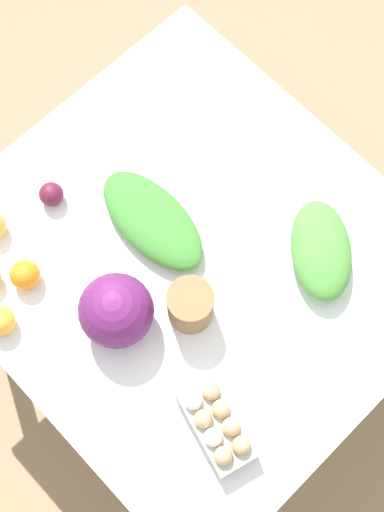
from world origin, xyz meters
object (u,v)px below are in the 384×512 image
at_px(paper_bag, 190,305).
at_px(greens_bunch_beet_tops, 321,250).
at_px(cabbage_purple, 116,311).
at_px(greens_bunch_kale, 152,220).
at_px(beet_root, 51,194).
at_px(egg_carton, 217,424).
at_px(orange_1, 25,275).
at_px(orange_3, 0,321).

bearing_deg(paper_bag, greens_bunch_beet_tops, -109.75).
xyz_separation_m(cabbage_purple, greens_bunch_kale, (0.13, -0.23, -0.06)).
xyz_separation_m(greens_bunch_kale, beet_root, (0.24, 0.14, -0.00)).
bearing_deg(egg_carton, greens_bunch_beet_tops, -61.21).
relative_size(beet_root, orange_1, 0.84).
height_order(egg_carton, orange_3, egg_carton).
height_order(orange_1, orange_3, orange_1).
distance_m(egg_carton, orange_1, 0.60).
distance_m(greens_bunch_kale, beet_root, 0.28).
height_order(cabbage_purple, orange_3, cabbage_purple).
height_order(paper_bag, greens_bunch_beet_tops, paper_bag).
height_order(egg_carton, greens_bunch_kale, egg_carton).
height_order(beet_root, orange_1, orange_1).
bearing_deg(orange_1, orange_3, 112.00).
distance_m(orange_1, orange_3, 0.13).
bearing_deg(paper_bag, orange_3, 49.90).
distance_m(cabbage_purple, greens_bunch_kale, 0.27).
bearing_deg(paper_bag, greens_bunch_kale, -21.24).
xyz_separation_m(greens_bunch_beet_tops, orange_3, (0.42, 0.70, -0.01)).
distance_m(greens_bunch_beet_tops, beet_root, 0.71).
bearing_deg(orange_3, greens_bunch_kale, -98.25).
bearing_deg(greens_bunch_beet_tops, orange_3, 58.75).
xyz_separation_m(paper_bag, orange_3, (0.30, 0.36, -0.03)).
distance_m(cabbage_purple, beet_root, 0.38).
relative_size(cabbage_purple, paper_bag, 1.33).
xyz_separation_m(paper_bag, greens_bunch_beet_tops, (-0.12, -0.34, -0.02)).
xyz_separation_m(greens_bunch_kale, orange_3, (0.07, 0.45, 0.00)).
relative_size(cabbage_purple, greens_bunch_kale, 0.54).
distance_m(cabbage_purple, orange_3, 0.30).
bearing_deg(orange_3, cabbage_purple, -131.51).
distance_m(greens_bunch_kale, orange_3, 0.46).
bearing_deg(cabbage_purple, beet_root, -14.32).
height_order(greens_bunch_beet_tops, greens_bunch_kale, greens_bunch_beet_tops).
distance_m(beet_root, orange_3, 0.36).
relative_size(cabbage_purple, egg_carton, 0.76).
relative_size(egg_carton, greens_bunch_kale, 0.71).
bearing_deg(greens_bunch_beet_tops, beet_root, 33.04).
height_order(egg_carton, beet_root, egg_carton).
xyz_separation_m(egg_carton, greens_bunch_beet_tops, (0.12, -0.49, 0.00)).
height_order(paper_bag, orange_1, paper_bag).
bearing_deg(cabbage_purple, greens_bunch_kale, -61.43).
bearing_deg(beet_root, orange_1, 123.15).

